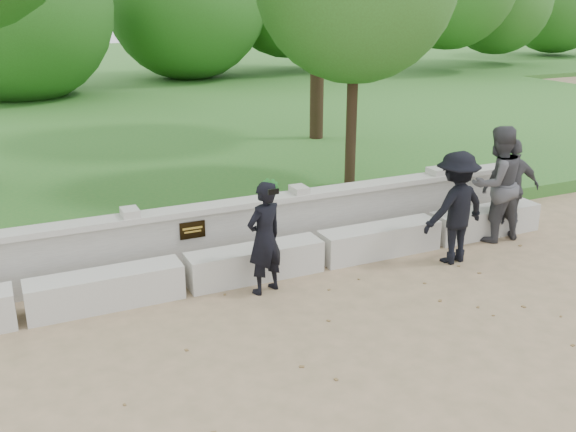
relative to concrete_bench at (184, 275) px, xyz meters
name	(u,v)px	position (x,y,z in m)	size (l,w,h in m)	color
ground	(236,362)	(0.00, -1.90, -0.22)	(80.00, 80.00, 0.00)	#A18362
lawn	(68,124)	(0.00, 12.10, -0.10)	(40.00, 22.00, 0.25)	#266624
concrete_bench	(184,275)	(0.00, 0.00, 0.00)	(11.90, 0.45, 0.45)	beige
parapet_wall	(169,241)	(0.00, 0.70, 0.24)	(12.50, 0.35, 0.90)	#B9B7AF
man_main	(264,238)	(0.95, -0.45, 0.52)	(0.63, 0.59, 1.50)	black
visitor_left	(496,184)	(4.97, -0.20, 0.69)	(0.90, 0.71, 1.82)	#403F45
visitor_mid	(455,208)	(3.82, -0.65, 0.59)	(1.12, 0.73, 1.64)	black
visitor_right	(511,188)	(5.30, -0.17, 0.57)	(1.00, 0.63, 1.59)	#404045
shrub_b	(269,201)	(1.81, 1.40, 0.37)	(0.38, 0.30, 0.68)	#2C822F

